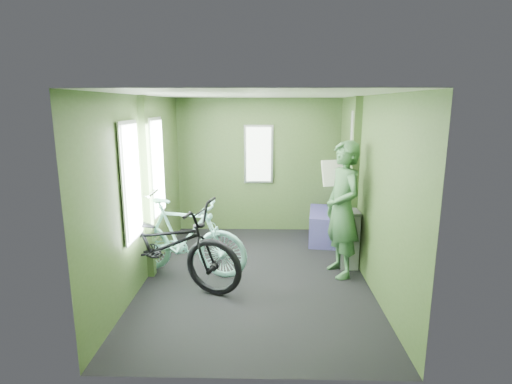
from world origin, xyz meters
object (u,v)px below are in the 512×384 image
Objects in this scene: passenger at (342,209)px; bench_seat at (328,222)px; bicycle_black at (165,286)px; bicycle_mint at (185,274)px; waste_box at (349,239)px.

passenger is 1.70× the size of bench_seat.
bicycle_black is 1.21× the size of bicycle_mint.
waste_box is (0.16, 0.27, -0.48)m from passenger.
passenger reaches higher than waste_box.
bicycle_mint is 0.98× the size of passenger.
bicycle_black is 1.18× the size of passenger.
bicycle_black is 2.89m from bench_seat.
bicycle_black is 2.43m from passenger.
bicycle_mint is 2.54m from bench_seat.
bicycle_black reaches higher than bicycle_mint.
bicycle_mint is (0.19, 0.34, 0.00)m from bicycle_black.
bench_seat is (2.08, 1.43, 0.30)m from bicycle_mint.
bench_seat reaches higher than waste_box.
bicycle_mint is at bearing -171.13° from waste_box.
bench_seat is at bearing 95.90° from waste_box.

